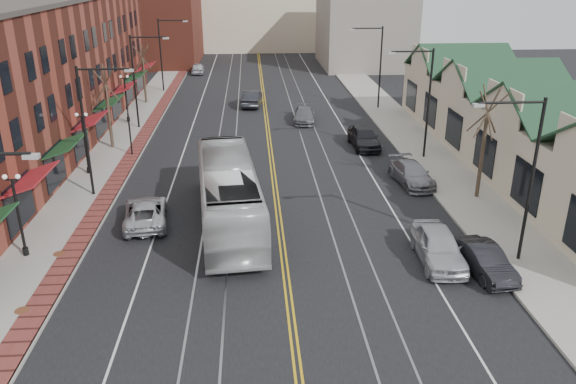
{
  "coord_description": "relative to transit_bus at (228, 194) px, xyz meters",
  "views": [
    {
      "loc": [
        -1.45,
        -17.56,
        13.48
      ],
      "look_at": [
        0.47,
        10.91,
        2.0
      ],
      "focal_mm": 35.0,
      "sensor_mm": 36.0,
      "label": 1
    }
  ],
  "objects": [
    {
      "name": "sidewalk_left",
      "position": [
        -9.19,
        8.64,
        -1.73
      ],
      "size": [
        4.0,
        120.0,
        0.15
      ],
      "primitive_type": "cube",
      "color": "gray",
      "rests_on": "ground"
    },
    {
      "name": "streetlight_l_2",
      "position": [
        -8.24,
        20.64,
        3.22
      ],
      "size": [
        3.33,
        0.25,
        8.0
      ],
      "color": "black",
      "rests_on": "sidewalk_left"
    },
    {
      "name": "lamppost_l_3",
      "position": [
        -9.99,
        22.64,
        0.4
      ],
      "size": [
        0.84,
        0.28,
        4.27
      ],
      "color": "black",
      "rests_on": "sidewalk_left"
    },
    {
      "name": "tree_left_near",
      "position": [
        -9.69,
        14.64,
        1.71
      ],
      "size": [
        1.78,
        1.37,
        6.48
      ],
      "color": "#382B21",
      "rests_on": "sidewalk_left"
    },
    {
      "name": "backdrop_left",
      "position": [
        -13.19,
        58.64,
        5.2
      ],
      "size": [
        14.0,
        18.0,
        14.0
      ],
      "primitive_type": "cube",
      "color": "maroon",
      "rests_on": "ground"
    },
    {
      "name": "traffic_signal",
      "position": [
        -7.79,
        12.64,
        0.54
      ],
      "size": [
        0.18,
        0.15,
        3.8
      ],
      "color": "black",
      "rests_on": "sidewalk_left"
    },
    {
      "name": "distant_car_right",
      "position": [
        6.31,
        22.0,
        -1.13
      ],
      "size": [
        2.4,
        4.85,
        1.35
      ],
      "primitive_type": "imported",
      "rotation": [
        0.0,
        0.0,
        -0.11
      ],
      "color": "slate",
      "rests_on": "ground"
    },
    {
      "name": "distant_car_far",
      "position": [
        -5.69,
        48.38,
        -1.09
      ],
      "size": [
        1.96,
        4.3,
        1.43
      ],
      "primitive_type": "imported",
      "rotation": [
        0.0,
        0.0,
        3.21
      ],
      "color": "silver",
      "rests_on": "ground"
    },
    {
      "name": "building_right",
      "position": [
        20.81,
        8.64,
        0.5
      ],
      "size": [
        8.0,
        36.0,
        4.6
      ],
      "primitive_type": "cube",
      "color": "beige",
      "rests_on": "ground"
    },
    {
      "name": "backdrop_mid",
      "position": [
        2.81,
        73.64,
        2.7
      ],
      "size": [
        22.0,
        14.0,
        9.0
      ],
      "primitive_type": "cube",
      "color": "beige",
      "rests_on": "ground"
    },
    {
      "name": "transit_bus",
      "position": [
        0.0,
        0.0,
        0.0
      ],
      "size": [
        4.27,
        13.18,
        3.61
      ],
      "primitive_type": "imported",
      "rotation": [
        0.0,
        0.0,
        3.24
      ],
      "color": "silver",
      "rests_on": "ground"
    },
    {
      "name": "parked_car_a",
      "position": [
        10.31,
        -5.12,
        -0.97
      ],
      "size": [
        2.19,
        4.98,
        1.67
      ],
      "primitive_type": "imported",
      "rotation": [
        0.0,
        0.0,
        -0.04
      ],
      "color": "#B8BBC0",
      "rests_on": "ground"
    },
    {
      "name": "parked_suv",
      "position": [
        -4.69,
        0.29,
        -1.11
      ],
      "size": [
        2.97,
        5.27,
        1.39
      ],
      "primitive_type": "imported",
      "rotation": [
        0.0,
        0.0,
        3.28
      ],
      "color": "#B6B8BE",
      "rests_on": "ground"
    },
    {
      "name": "tree_left_far",
      "position": [
        -9.69,
        30.64,
        1.47
      ],
      "size": [
        1.66,
        1.28,
        6.02
      ],
      "color": "#382B21",
      "rests_on": "sidewalk_left"
    },
    {
      "name": "streetlight_r_2",
      "position": [
        13.86,
        26.64,
        3.22
      ],
      "size": [
        3.33,
        0.25,
        8.0
      ],
      "color": "black",
      "rests_on": "sidewalk_right"
    },
    {
      "name": "streetlight_r_1",
      "position": [
        13.86,
        10.64,
        3.22
      ],
      "size": [
        3.33,
        0.25,
        8.0
      ],
      "color": "black",
      "rests_on": "sidewalk_right"
    },
    {
      "name": "building_left",
      "position": [
        -16.19,
        15.64,
        3.7
      ],
      "size": [
        10.0,
        50.0,
        11.0
      ],
      "primitive_type": "cube",
      "color": "maroon",
      "rests_on": "ground"
    },
    {
      "name": "lamppost_l_1",
      "position": [
        -9.99,
        -3.36,
        0.4
      ],
      "size": [
        0.84,
        0.28,
        4.27
      ],
      "color": "black",
      "rests_on": "sidewalk_left"
    },
    {
      "name": "parked_car_c",
      "position": [
        11.91,
        5.46,
        -1.1
      ],
      "size": [
        2.52,
        5.04,
        1.41
      ],
      "primitive_type": "imported",
      "rotation": [
        0.0,
        0.0,
        0.12
      ],
      "color": "slate",
      "rests_on": "ground"
    },
    {
      "name": "streetlight_l_3",
      "position": [
        -8.24,
        36.64,
        3.22
      ],
      "size": [
        3.33,
        0.25,
        8.0
      ],
      "color": "black",
      "rests_on": "sidewalk_left"
    },
    {
      "name": "manhole_mid",
      "position": [
        -8.39,
        -8.36,
        -1.65
      ],
      "size": [
        0.6,
        0.6,
        0.02
      ],
      "primitive_type": "cylinder",
      "color": "#592D19",
      "rests_on": "sidewalk_left"
    },
    {
      "name": "ground",
      "position": [
        2.81,
        -11.36,
        -1.8
      ],
      "size": [
        160.0,
        160.0,
        0.0
      ],
      "primitive_type": "plane",
      "color": "black",
      "rests_on": "ground"
    },
    {
      "name": "manhole_far",
      "position": [
        -8.39,
        -3.36,
        -1.65
      ],
      "size": [
        0.6,
        0.6,
        0.02
      ],
      "primitive_type": "cylinder",
      "color": "#592D19",
      "rests_on": "sidewalk_left"
    },
    {
      "name": "parked_car_b",
      "position": [
        12.11,
        -6.38,
        -1.11
      ],
      "size": [
        2.01,
        4.35,
        1.38
      ],
      "primitive_type": "imported",
      "rotation": [
        0.0,
        0.0,
        0.13
      ],
      "color": "black",
      "rests_on": "ground"
    },
    {
      "name": "lamppost_l_2",
      "position": [
        -9.99,
        8.64,
        0.4
      ],
      "size": [
        0.84,
        0.28,
        4.27
      ],
      "color": "black",
      "rests_on": "sidewalk_left"
    },
    {
      "name": "sidewalk_right",
      "position": [
        14.81,
        8.64,
        -1.73
      ],
      "size": [
        4.0,
        120.0,
        0.15
      ],
      "primitive_type": "cube",
      "color": "gray",
      "rests_on": "ground"
    },
    {
      "name": "parked_car_d",
      "position": [
        10.31,
        13.71,
        -0.96
      ],
      "size": [
        2.17,
        5.04,
        1.69
      ],
      "primitive_type": "imported",
      "rotation": [
        0.0,
        0.0,
        0.03
      ],
      "color": "black",
      "rests_on": "ground"
    },
    {
      "name": "streetlight_l_1",
      "position": [
        -8.24,
        4.64,
        3.22
      ],
      "size": [
        3.33,
        0.25,
        8.0
      ],
      "color": "black",
      "rests_on": "sidewalk_left"
    },
    {
      "name": "tree_right_mid",
      "position": [
        15.31,
        2.64,
        1.95
      ],
      "size": [
        1.9,
        1.46,
        6.93
      ],
      "color": "#382B21",
      "rests_on": "sidewalk_right"
    },
    {
      "name": "streetlight_r_0",
      "position": [
        13.86,
        -5.36,
        3.22
      ],
      "size": [
        3.33,
        0.25,
        8.0
      ],
      "color": "black",
      "rests_on": "sidewalk_right"
    },
    {
      "name": "backdrop_right",
      "position": [
        17.81,
        53.64,
        3.7
      ],
      "size": [
        12.0,
        16.0,
        11.0
      ],
      "primitive_type": "cube",
      "color": "slate",
      "rests_on": "ground"
    },
    {
      "name": "distant_car_left",
      "position": [
        1.5,
        28.71,
        -0.98
      ],
      "size": [
        2.27,
        5.13,
        1.64
      ],
      "primitive_type": "imported",
      "rotation": [
        0.0,
        0.0,
        3.03
      ],
      "color": "black",
      "rests_on": "ground"
    }
  ]
}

